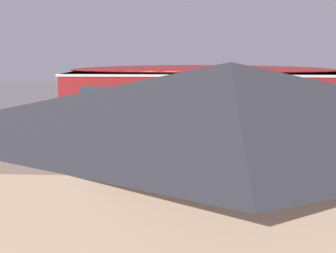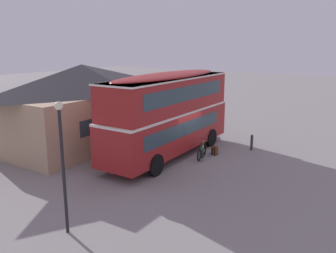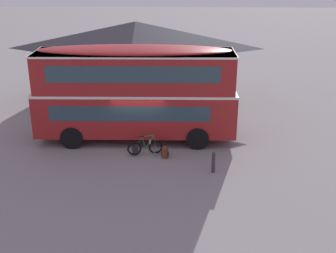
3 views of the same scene
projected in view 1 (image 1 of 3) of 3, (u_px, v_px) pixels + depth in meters
ground_plane at (196, 193)px, 17.52m from camera, size 120.00×120.00×0.00m
double_decker_bus at (203, 126)px, 16.46m from camera, size 9.94×2.83×4.79m
touring_bicycle at (189, 174)px, 18.71m from camera, size 1.67×0.70×1.03m
backpack_on_ground at (165, 174)px, 19.10m from camera, size 0.35×0.35×0.56m
water_bottle_blue_sports at (176, 179)px, 18.99m from camera, size 0.07×0.07×0.24m
pub_building at (228, 176)px, 10.22m from camera, size 11.44×6.82×5.06m
kerb_bollard at (119, 160)px, 20.63m from camera, size 0.16×0.16×0.97m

